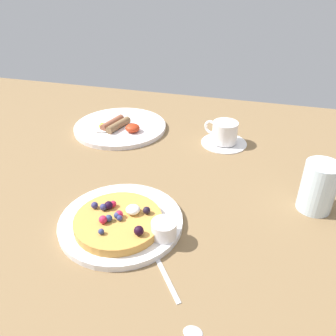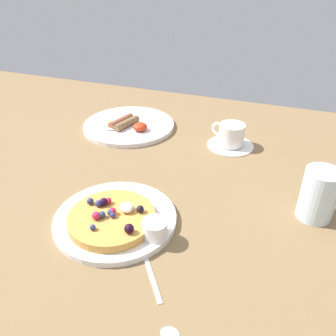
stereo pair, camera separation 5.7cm
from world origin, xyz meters
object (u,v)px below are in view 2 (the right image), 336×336
(coffee_cup, at_px, (231,134))
(water_glass, at_px, (319,195))
(teaspoon, at_px, (162,309))
(syrup_ramekin, at_px, (155,229))
(pancake_plate, at_px, (115,219))
(coffee_saucer, at_px, (230,145))
(breakfast_plate, at_px, (129,125))

(coffee_cup, relative_size, water_glass, 0.91)
(teaspoon, relative_size, water_glass, 1.24)
(syrup_ramekin, distance_m, coffee_cup, 0.43)
(syrup_ramekin, relative_size, teaspoon, 0.35)
(coffee_cup, bearing_deg, pancake_plate, -110.68)
(coffee_cup, xyz_separation_m, water_glass, (0.22, -0.24, 0.02))
(coffee_saucer, bearing_deg, syrup_ramekin, -97.71)
(teaspoon, distance_m, water_glass, 0.38)
(coffee_saucer, bearing_deg, coffee_cup, 159.99)
(pancake_plate, distance_m, syrup_ramekin, 0.10)
(syrup_ramekin, height_order, coffee_cup, coffee_cup)
(syrup_ramekin, xyz_separation_m, coffee_cup, (0.06, 0.42, 0.01))
(pancake_plate, relative_size, syrup_ramekin, 5.20)
(water_glass, bearing_deg, coffee_saucer, 132.18)
(coffee_saucer, bearing_deg, water_glass, -47.82)
(breakfast_plate, xyz_separation_m, water_glass, (0.54, -0.25, 0.05))
(coffee_saucer, distance_m, water_glass, 0.33)
(breakfast_plate, relative_size, coffee_cup, 2.84)
(coffee_cup, distance_m, water_glass, 0.33)
(syrup_ramekin, height_order, water_glass, water_glass)
(coffee_cup, bearing_deg, breakfast_plate, 178.07)
(breakfast_plate, height_order, coffee_cup, coffee_cup)
(syrup_ramekin, bearing_deg, breakfast_plate, 121.30)
(water_glass, bearing_deg, breakfast_plate, 154.82)
(pancake_plate, height_order, water_glass, water_glass)
(pancake_plate, height_order, coffee_cup, coffee_cup)
(coffee_cup, bearing_deg, water_glass, -47.66)
(teaspoon, bearing_deg, breakfast_plate, 120.17)
(teaspoon, bearing_deg, coffee_saucer, 90.94)
(teaspoon, bearing_deg, water_glass, 56.05)
(pancake_plate, xyz_separation_m, coffee_cup, (0.15, 0.40, 0.03))
(syrup_ramekin, bearing_deg, coffee_saucer, 82.29)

